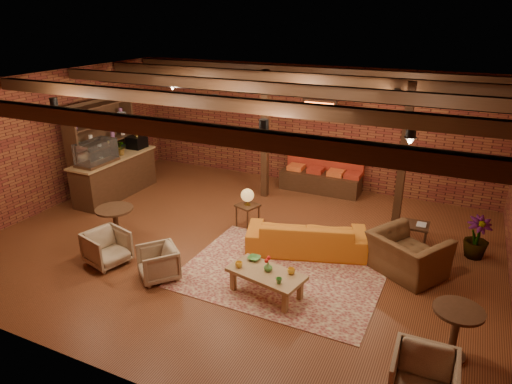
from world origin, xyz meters
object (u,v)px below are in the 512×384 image
at_px(armchair_b, 158,262).
at_px(armchair_far, 423,379).
at_px(armchair_a, 107,246).
at_px(round_table_right, 456,325).
at_px(side_table_lamp, 247,198).
at_px(plant_tall, 485,197).
at_px(armchair_right, 408,248).
at_px(sofa, 306,236).
at_px(side_table_book, 416,226).
at_px(round_table_left, 115,220).
at_px(coffee_table, 266,274).

relative_size(armchair_b, armchair_far, 0.86).
relative_size(armchair_a, round_table_right, 0.93).
height_order(side_table_lamp, plant_tall, plant_tall).
xyz_separation_m(armchair_a, armchair_right, (5.17, 2.00, 0.16)).
relative_size(armchair_b, round_table_right, 0.85).
height_order(sofa, plant_tall, plant_tall).
bearing_deg(side_table_book, round_table_left, -157.20).
bearing_deg(plant_tall, sofa, -158.75).
xyz_separation_m(round_table_right, plant_tall, (0.23, 3.16, 0.74)).
bearing_deg(sofa, armchair_a, 14.29).
xyz_separation_m(coffee_table, armchair_right, (2.05, 1.67, 0.14)).
relative_size(round_table_right, armchair_far, 1.01).
xyz_separation_m(side_table_lamp, armchair_right, (3.47, -0.54, -0.16)).
xyz_separation_m(armchair_a, side_table_book, (5.18, 3.06, 0.14)).
height_order(coffee_table, side_table_book, coffee_table).
height_order(round_table_left, armchair_b, round_table_left).
bearing_deg(armchair_b, armchair_a, -140.73).
height_order(round_table_left, plant_tall, plant_tall).
distance_m(armchair_b, armchair_right, 4.48).
bearing_deg(armchair_a, armchair_right, -53.66).
bearing_deg(plant_tall, round_table_right, -94.09).
distance_m(armchair_a, side_table_book, 6.01).
xyz_separation_m(side_table_book, plant_tall, (1.11, 0.16, 0.75)).
distance_m(sofa, armchair_far, 3.94).
distance_m(sofa, round_table_right, 3.45).
relative_size(coffee_table, armchair_a, 1.91).
distance_m(armchair_a, armchair_right, 5.55).
distance_m(side_table_lamp, armchair_a, 3.07).
bearing_deg(round_table_left, armchair_b, -24.86).
height_order(side_table_lamp, round_table_right, side_table_lamp).
bearing_deg(coffee_table, armchair_right, 39.18).
xyz_separation_m(round_table_left, round_table_right, (6.45, -0.66, -0.01)).
height_order(side_table_book, round_table_right, round_table_right).
bearing_deg(sofa, round_table_right, 127.08).
distance_m(sofa, armchair_b, 2.91).
distance_m(armchair_far, plant_tall, 4.32).
distance_m(armchair_a, round_table_right, 6.06).
bearing_deg(side_table_lamp, armchair_a, -123.81).
bearing_deg(armchair_far, plant_tall, 81.40).
height_order(armchair_b, side_table_book, armchair_b).
bearing_deg(armchair_far, side_table_book, 96.73).
bearing_deg(coffee_table, armchair_a, -173.85).
bearing_deg(coffee_table, sofa, 85.88).
distance_m(round_table_left, armchair_far, 6.40).
relative_size(round_table_left, armchair_far, 1.01).
distance_m(coffee_table, round_table_left, 3.54).
distance_m(sofa, armchair_right, 1.93).
bearing_deg(armchair_b, coffee_table, 50.21).
relative_size(armchair_a, armchair_far, 0.93).
height_order(coffee_table, armchair_b, coffee_table).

